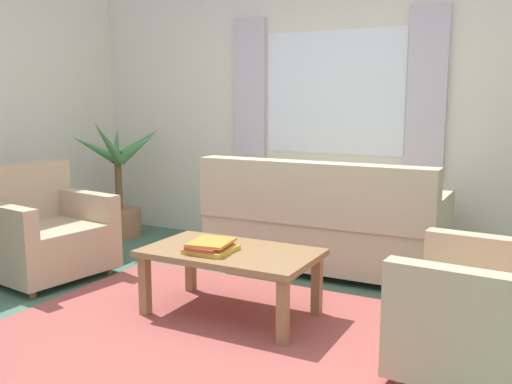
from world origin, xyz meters
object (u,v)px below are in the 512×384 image
Objects in this scene: armchair_right at (500,310)px; potted_plant at (120,197)px; armchair_left at (41,232)px; coffee_table at (231,259)px; couch at (322,226)px; book_stack_on_table at (211,246)px.

potted_plant reaches higher than armchair_right.
armchair_right is (3.35, -0.13, 0.00)m from armchair_left.
potted_plant reaches higher than coffee_table.
coffee_table is at bearing 82.32° from couch.
armchair_left is at bearing 178.87° from coffee_table.
couch is 1.93m from armchair_right.
armchair_left is 0.86× the size of coffee_table.
couch reaches higher than armchair_right.
couch is 2.25m from potted_plant.
coffee_table is 0.88× the size of potted_plant.
armchair_right is 2.88× the size of book_stack_on_table.
armchair_left is 0.76× the size of potted_plant.
potted_plant is at bearing -106.89° from armchair_right.
armchair_right is (1.43, -1.29, -0.01)m from couch.
book_stack_on_table is at bearing -35.60° from potted_plant.
couch is 1.53× the size of potted_plant.
armchair_right is at bearing -83.73° from armchair_left.
armchair_right reaches higher than book_stack_on_table.
armchair_right is 1.60m from coffee_table.
armchair_right is at bearing -3.28° from coffee_table.
armchair_left is 3.35m from armchair_right.
armchair_right is 0.72× the size of potted_plant.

